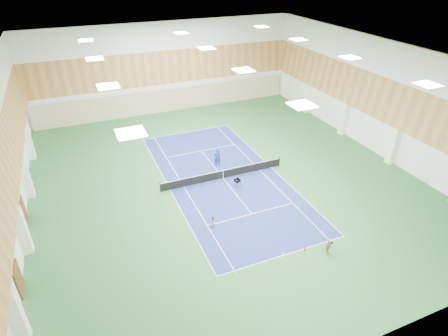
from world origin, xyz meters
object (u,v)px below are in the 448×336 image
object	(u,v)px
child_court	(214,221)
ball_cart	(237,183)
child_apron	(328,247)
tennis_net	(223,173)
coach	(217,157)

from	to	relation	value
child_court	ball_cart	bearing A→B (deg)	43.77
child_apron	ball_cart	xyz separation A→B (m)	(-2.42, 10.99, -0.20)
tennis_net	ball_cart	distance (m)	2.07
child_apron	tennis_net	bearing A→B (deg)	96.14
tennis_net	ball_cart	world-z (taller)	tennis_net
child_court	child_apron	bearing A→B (deg)	-46.90
coach	ball_cart	bearing A→B (deg)	98.31
child_apron	coach	bearing A→B (deg)	92.49
tennis_net	child_apron	distance (m)	13.32
tennis_net	child_court	bearing A→B (deg)	-118.74
child_apron	ball_cart	world-z (taller)	child_apron
coach	ball_cart	world-z (taller)	coach
child_court	ball_cart	size ratio (longest dim) A/B	1.33
child_court	coach	bearing A→B (deg)	62.39
coach	ball_cart	xyz separation A→B (m)	(0.22, -4.56, -0.55)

